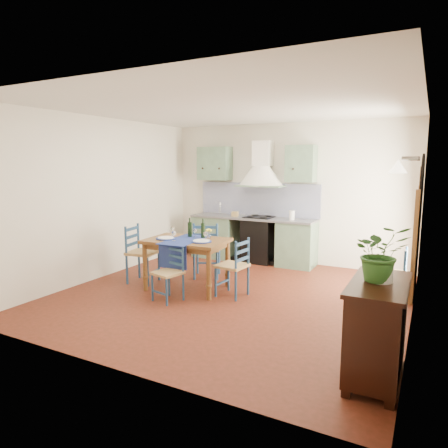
% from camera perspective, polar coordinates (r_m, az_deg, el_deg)
% --- Properties ---
extents(floor, '(5.00, 5.00, 0.00)m').
position_cam_1_polar(floor, '(6.21, 0.95, -10.18)').
color(floor, '#401C0D').
rests_on(floor, ground).
extents(back_wall, '(5.00, 0.96, 2.80)m').
position_cam_1_polar(back_wall, '(8.21, 5.22, 1.95)').
color(back_wall, silver).
rests_on(back_wall, ground).
extents(right_wall, '(0.26, 5.00, 2.80)m').
position_cam_1_polar(right_wall, '(5.57, 25.98, 0.88)').
color(right_wall, silver).
rests_on(right_wall, ground).
extents(left_wall, '(0.04, 5.00, 2.80)m').
position_cam_1_polar(left_wall, '(7.37, -16.70, 3.58)').
color(left_wall, silver).
rests_on(left_wall, ground).
extents(ceiling, '(5.00, 5.00, 0.01)m').
position_cam_1_polar(ceiling, '(5.93, 1.03, 16.40)').
color(ceiling, silver).
rests_on(ceiling, back_wall).
extents(dining_table, '(1.33, 1.01, 1.12)m').
position_cam_1_polar(dining_table, '(6.39, -5.37, -3.03)').
color(dining_table, brown).
rests_on(dining_table, ground).
extents(chair_near, '(0.45, 0.45, 0.80)m').
position_cam_1_polar(chair_near, '(5.95, -7.85, -6.96)').
color(chair_near, navy).
rests_on(chair_near, ground).
extents(chair_far, '(0.61, 0.61, 0.99)m').
position_cam_1_polar(chair_far, '(7.03, -2.50, -3.59)').
color(chair_far, navy).
rests_on(chair_far, ground).
extents(chair_left, '(0.52, 0.52, 0.98)m').
position_cam_1_polar(chair_left, '(6.91, -11.78, -4.07)').
color(chair_left, navy).
rests_on(chair_left, ground).
extents(chair_right, '(0.46, 0.46, 0.90)m').
position_cam_1_polar(chair_right, '(6.06, 1.41, -6.09)').
color(chair_right, navy).
rests_on(chair_right, ground).
extents(chair_spare, '(0.38, 0.38, 0.81)m').
position_cam_1_polar(chair_spare, '(6.32, 23.17, -6.61)').
color(chair_spare, navy).
rests_on(chair_spare, ground).
extents(sideboard, '(0.50, 1.05, 0.94)m').
position_cam_1_polar(sideboard, '(4.08, 20.96, -13.49)').
color(sideboard, black).
rests_on(sideboard, ground).
extents(potted_plant, '(0.60, 0.57, 0.53)m').
position_cam_1_polar(potted_plant, '(3.91, 21.46, -3.87)').
color(potted_plant, '#285A21').
rests_on(potted_plant, sideboard).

